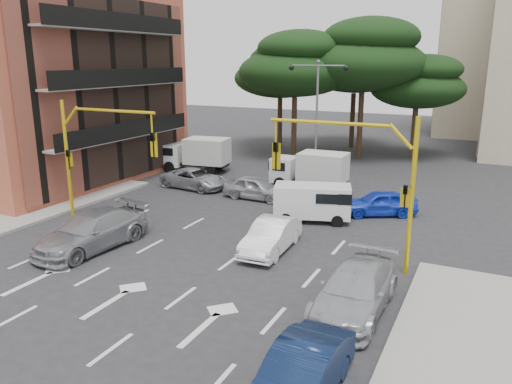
# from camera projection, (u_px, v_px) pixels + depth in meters

# --- Properties ---
(ground) EXTENTS (120.00, 120.00, 0.00)m
(ground) POSITION_uv_depth(u_px,v_px,m) (188.00, 254.00, 21.06)
(ground) COLOR #28282B
(ground) RESTS_ON ground
(median_strip) EXTENTS (1.40, 6.00, 0.15)m
(median_strip) POSITION_uv_depth(u_px,v_px,m) (315.00, 175.00, 34.95)
(median_strip) COLOR gray
(median_strip) RESTS_ON ground
(apartment_orange) EXTENTS (15.19, 16.15, 13.70)m
(apartment_orange) POSITION_uv_depth(u_px,v_px,m) (28.00, 76.00, 33.82)
(apartment_orange) COLOR #B8583A
(apartment_orange) RESTS_ON ground
(pine_left_near) EXTENTS (9.15, 9.15, 10.23)m
(pine_left_near) POSITION_uv_depth(u_px,v_px,m) (296.00, 64.00, 39.84)
(pine_left_near) COLOR #382616
(pine_left_near) RESTS_ON ground
(pine_center) EXTENTS (9.98, 9.98, 11.16)m
(pine_center) POSITION_uv_depth(u_px,v_px,m) (364.00, 55.00, 39.29)
(pine_center) COLOR #382616
(pine_center) RESTS_ON ground
(pine_left_far) EXTENTS (8.32, 8.32, 9.30)m
(pine_left_far) POSITION_uv_depth(u_px,v_px,m) (281.00, 71.00, 44.76)
(pine_left_far) COLOR #382616
(pine_left_far) RESTS_ON ground
(pine_right) EXTENTS (7.49, 7.49, 8.37)m
(pine_right) POSITION_uv_depth(u_px,v_px,m) (419.00, 82.00, 39.88)
(pine_right) COLOR #382616
(pine_right) RESTS_ON ground
(pine_back) EXTENTS (9.15, 9.15, 10.23)m
(pine_back) POSITION_uv_depth(u_px,v_px,m) (356.00, 63.00, 44.66)
(pine_back) COLOR #382616
(pine_back) RESTS_ON ground
(signal_mast_right) EXTENTS (5.79, 0.37, 6.00)m
(signal_mast_right) POSITION_uv_depth(u_px,v_px,m) (365.00, 170.00, 18.92)
(signal_mast_right) COLOR yellow
(signal_mast_right) RESTS_ON ground
(signal_mast_left) EXTENTS (5.79, 0.37, 6.00)m
(signal_mast_left) POSITION_uv_depth(u_px,v_px,m) (92.00, 144.00, 24.66)
(signal_mast_left) COLOR yellow
(signal_mast_left) RESTS_ON ground
(street_lamp_center) EXTENTS (4.16, 0.36, 7.77)m
(street_lamp_center) POSITION_uv_depth(u_px,v_px,m) (317.00, 98.00, 33.57)
(street_lamp_center) COLOR slate
(street_lamp_center) RESTS_ON median_strip
(car_white_hatch) EXTENTS (1.63, 4.20, 1.36)m
(car_white_hatch) POSITION_uv_depth(u_px,v_px,m) (271.00, 236.00, 21.22)
(car_white_hatch) COLOR white
(car_white_hatch) RESTS_ON ground
(car_blue_compact) EXTENTS (4.17, 3.22, 1.33)m
(car_blue_compact) POSITION_uv_depth(u_px,v_px,m) (379.00, 203.00, 26.18)
(car_blue_compact) COLOR #1835C5
(car_blue_compact) RESTS_ON ground
(car_silver_wagon) EXTENTS (2.67, 5.62, 1.58)m
(car_silver_wagon) POSITION_uv_depth(u_px,v_px,m) (91.00, 231.00, 21.49)
(car_silver_wagon) COLOR #93969B
(car_silver_wagon) RESTS_ON ground
(car_silver_cross_a) EXTENTS (4.61, 2.49, 1.23)m
(car_silver_cross_a) POSITION_uv_depth(u_px,v_px,m) (194.00, 179.00, 31.63)
(car_silver_cross_a) COLOR #9FA0A7
(car_silver_cross_a) RESTS_ON ground
(car_silver_cross_b) EXTENTS (3.94, 1.64, 1.33)m
(car_silver_cross_b) POSITION_uv_depth(u_px,v_px,m) (256.00, 188.00, 29.21)
(car_silver_cross_b) COLOR #ABACB3
(car_silver_cross_b) RESTS_ON ground
(car_navy_parked) EXTENTS (1.60, 4.23, 1.38)m
(car_navy_parked) POSITION_uv_depth(u_px,v_px,m) (300.00, 375.00, 11.85)
(car_navy_parked) COLOR #0B193A
(car_navy_parked) RESTS_ON ground
(car_silver_parked) EXTENTS (2.11, 5.09, 1.47)m
(car_silver_parked) POSITION_uv_depth(u_px,v_px,m) (355.00, 290.00, 16.14)
(car_silver_parked) COLOR #ACAEB5
(car_silver_parked) RESTS_ON ground
(van_white) EXTENTS (4.13, 2.80, 1.90)m
(van_white) POSITION_uv_depth(u_px,v_px,m) (312.00, 203.00, 25.17)
(van_white) COLOR white
(van_white) RESTS_ON ground
(box_truck_a) EXTENTS (5.28, 2.87, 2.46)m
(box_truck_a) POSITION_uv_depth(u_px,v_px,m) (196.00, 155.00, 36.32)
(box_truck_a) COLOR white
(box_truck_a) RESTS_ON ground
(box_truck_b) EXTENTS (4.84, 2.08, 2.37)m
(box_truck_b) POSITION_uv_depth(u_px,v_px,m) (310.00, 170.00, 31.37)
(box_truck_b) COLOR silver
(box_truck_b) RESTS_ON ground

